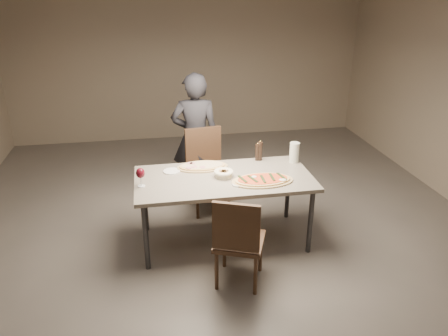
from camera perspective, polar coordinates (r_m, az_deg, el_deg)
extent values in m
plane|color=#5B544E|center=(4.80, 0.00, -9.35)|extent=(7.00, 7.00, 0.00)
plane|color=gray|center=(7.61, -4.79, 14.21)|extent=(6.00, 0.00, 6.00)
cube|color=gray|center=(4.45, 0.00, -1.42)|extent=(1.80, 0.90, 0.04)
cylinder|color=#333335|center=(4.25, -10.18, -8.88)|extent=(0.05, 0.05, 0.71)
cylinder|color=#333335|center=(4.52, 11.22, -6.89)|extent=(0.05, 0.05, 0.71)
cylinder|color=#333335|center=(4.89, -10.30, -4.31)|extent=(0.05, 0.05, 0.71)
cylinder|color=#333335|center=(5.13, 8.33, -2.83)|extent=(0.05, 0.05, 0.71)
ellipsoid|color=white|center=(4.33, 7.80, -1.50)|extent=(0.05, 0.05, 0.01)
ellipsoid|color=white|center=(4.37, 3.96, -1.09)|extent=(0.05, 0.05, 0.01)
ellipsoid|color=white|center=(4.33, 7.55, -1.49)|extent=(0.05, 0.05, 0.01)
cube|color=#213516|center=(4.32, 2.43, -1.44)|extent=(0.07, 0.18, 0.01)
cube|color=#213516|center=(4.33, 3.76, -1.41)|extent=(0.08, 0.18, 0.01)
cube|color=#213516|center=(4.33, 5.12, -1.44)|extent=(0.03, 0.18, 0.01)
cube|color=#213516|center=(4.38, 6.29, -1.18)|extent=(0.03, 0.18, 0.01)
cube|color=#213516|center=(4.41, 7.53, -1.06)|extent=(0.06, 0.18, 0.01)
cylinder|color=#D08585|center=(4.70, -4.48, 0.63)|extent=(0.06, 0.06, 0.00)
cylinder|color=#D08585|center=(4.60, -2.84, 0.12)|extent=(0.06, 0.06, 0.00)
cylinder|color=#D08585|center=(4.70, -4.12, 0.62)|extent=(0.06, 0.06, 0.00)
cylinder|color=#D08585|center=(4.61, -3.89, 0.17)|extent=(0.06, 0.06, 0.00)
cylinder|color=#D08585|center=(4.59, -4.59, 0.03)|extent=(0.06, 0.06, 0.00)
cylinder|color=beige|center=(4.43, -0.05, -0.78)|extent=(0.17, 0.17, 0.07)
torus|color=beige|center=(4.42, -0.05, -0.50)|extent=(0.20, 0.20, 0.03)
cube|color=#A97844|center=(4.43, 0.25, -0.59)|extent=(0.06, 0.05, 0.04)
cube|color=#A97844|center=(4.45, -0.01, -0.49)|extent=(0.05, 0.06, 0.04)
cube|color=#A97844|center=(4.44, -0.32, -0.56)|extent=(0.07, 0.06, 0.04)
cube|color=#A97844|center=(4.41, -0.26, -0.70)|extent=(0.07, 0.07, 0.04)
cube|color=#A97844|center=(4.41, 0.10, -0.72)|extent=(0.06, 0.06, 0.04)
cylinder|color=white|center=(4.27, 1.89, -2.14)|extent=(0.12, 0.12, 0.01)
cylinder|color=#A18E3B|center=(4.27, 1.89, -2.10)|extent=(0.08, 0.08, 0.00)
cylinder|color=black|center=(4.85, 4.71, 2.07)|extent=(0.05, 0.05, 0.19)
cylinder|color=black|center=(4.81, 4.75, 3.23)|extent=(0.06, 0.06, 0.02)
sphere|color=gold|center=(4.80, 4.76, 3.47)|extent=(0.02, 0.02, 0.02)
cylinder|color=black|center=(4.84, 4.37, 1.93)|extent=(0.05, 0.05, 0.17)
cylinder|color=black|center=(4.81, 4.41, 2.95)|extent=(0.05, 0.05, 0.02)
sphere|color=gold|center=(4.80, 4.41, 3.17)|extent=(0.02, 0.02, 0.02)
cylinder|color=silver|center=(4.84, 9.18, 2.02)|extent=(0.11, 0.11, 0.22)
cylinder|color=silver|center=(4.32, -10.73, -2.33)|extent=(0.07, 0.07, 0.01)
cylinder|color=silver|center=(4.30, -10.78, -1.74)|extent=(0.01, 0.01, 0.09)
ellipsoid|color=#4F0B16|center=(4.26, -10.87, -0.66)|extent=(0.09, 0.09, 0.10)
cylinder|color=white|center=(4.60, -6.84, -0.42)|extent=(0.18, 0.18, 0.01)
cube|color=#3D2819|center=(4.01, 2.04, -9.56)|extent=(0.56, 0.56, 0.04)
cylinder|color=#3D2819|center=(4.02, -0.97, -13.25)|extent=(0.04, 0.04, 0.40)
cylinder|color=#3D2819|center=(3.97, 4.12, -13.82)|extent=(0.04, 0.04, 0.40)
cylinder|color=#3D2819|center=(4.30, 0.05, -10.52)|extent=(0.04, 0.04, 0.40)
cylinder|color=#3D2819|center=(4.25, 4.78, -11.01)|extent=(0.04, 0.04, 0.40)
cube|color=#3D2819|center=(3.70, 1.58, -7.74)|extent=(0.39, 0.19, 0.45)
cube|color=#3D2819|center=(5.22, -2.06, -0.92)|extent=(0.52, 0.52, 0.04)
cylinder|color=#3D2819|center=(5.53, -0.68, -2.14)|extent=(0.04, 0.04, 0.43)
cylinder|color=#3D2819|center=(5.44, -4.50, -2.67)|extent=(0.04, 0.04, 0.43)
cylinder|color=#3D2819|center=(5.21, 0.57, -3.85)|extent=(0.04, 0.04, 0.43)
cylinder|color=#3D2819|center=(5.11, -3.47, -4.44)|extent=(0.04, 0.04, 0.43)
cube|color=#3D2819|center=(5.30, -2.74, 2.79)|extent=(0.44, 0.10, 0.49)
imported|color=black|center=(5.40, -3.76, 3.95)|extent=(0.63, 0.45, 1.62)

